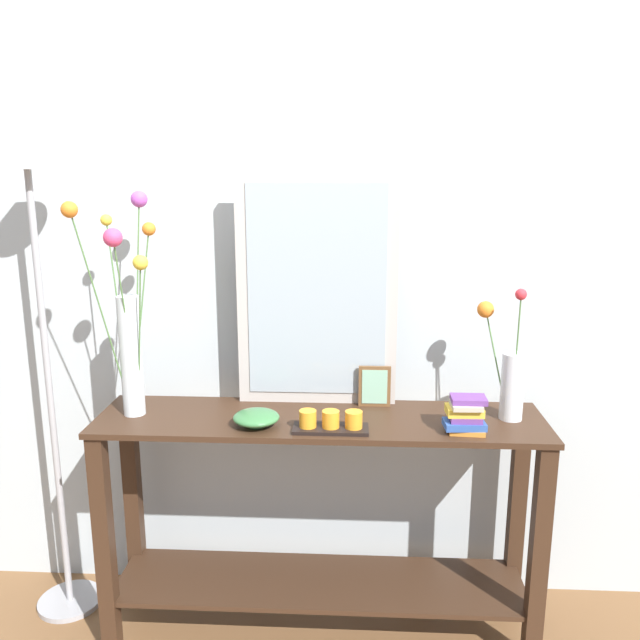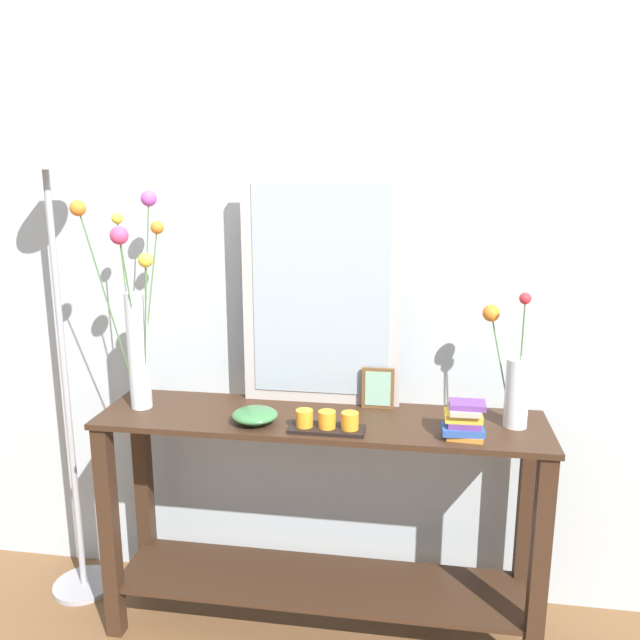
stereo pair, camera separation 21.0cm
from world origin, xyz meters
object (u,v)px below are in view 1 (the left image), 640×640
object	(u,v)px
tall_vase_left	(129,323)
picture_frame_small	(375,386)
vase_right	(509,375)
floor_lamp	(41,307)
mirror_leaning	(317,291)
console_table	(320,505)
candle_tray	(331,422)
decorative_bowl	(256,418)
book_stack	(466,415)

from	to	relation	value
tall_vase_left	picture_frame_small	world-z (taller)	tall_vase_left
vase_right	floor_lamp	world-z (taller)	floor_lamp
mirror_leaning	picture_frame_small	bearing A→B (deg)	-9.16
console_table	picture_frame_small	world-z (taller)	picture_frame_small
console_table	mirror_leaning	distance (m)	0.75
vase_right	floor_lamp	distance (m)	1.62
floor_lamp	console_table	bearing A→B (deg)	-4.50
candle_tray	decorative_bowl	xyz separation A→B (m)	(-0.25, 0.03, 0.00)
candle_tray	floor_lamp	distance (m)	1.08
console_table	book_stack	bearing A→B (deg)	-11.53
floor_lamp	candle_tray	bearing A→B (deg)	-10.55
picture_frame_small	vase_right	bearing A→B (deg)	-11.25
candle_tray	console_table	bearing A→B (deg)	109.82
mirror_leaning	floor_lamp	xyz separation A→B (m)	(-0.96, -0.08, -0.05)
decorative_bowl	book_stack	world-z (taller)	book_stack
candle_tray	vase_right	bearing A→B (deg)	13.54
mirror_leaning	candle_tray	bearing A→B (deg)	-77.34
tall_vase_left	decorative_bowl	distance (m)	0.53
candle_tray	decorative_bowl	size ratio (longest dim) A/B	1.60
floor_lamp	mirror_leaning	bearing A→B (deg)	4.53
tall_vase_left	candle_tray	world-z (taller)	tall_vase_left
tall_vase_left	candle_tray	xyz separation A→B (m)	(0.68, -0.11, -0.29)
mirror_leaning	tall_vase_left	size ratio (longest dim) A/B	1.09
console_table	mirror_leaning	bearing A→B (deg)	97.10
decorative_bowl	book_stack	xyz separation A→B (m)	(0.68, -0.01, 0.03)
mirror_leaning	picture_frame_small	world-z (taller)	mirror_leaning
decorative_bowl	floor_lamp	distance (m)	0.85
vase_right	picture_frame_small	xyz separation A→B (m)	(-0.45, 0.09, -0.08)
console_table	decorative_bowl	world-z (taller)	decorative_bowl
candle_tray	picture_frame_small	size ratio (longest dim) A/B	1.65
decorative_bowl	floor_lamp	xyz separation A→B (m)	(-0.77, 0.16, 0.33)
console_table	decorative_bowl	xyz separation A→B (m)	(-0.21, -0.08, 0.36)
console_table	picture_frame_small	bearing A→B (deg)	32.45
console_table	book_stack	distance (m)	0.62
tall_vase_left	mirror_leaning	bearing A→B (deg)	13.77
book_stack	mirror_leaning	bearing A→B (deg)	153.14
tall_vase_left	book_stack	xyz separation A→B (m)	(1.11, -0.10, -0.27)
vase_right	floor_lamp	size ratio (longest dim) A/B	0.26
mirror_leaning	vase_right	xyz separation A→B (m)	(0.65, -0.12, -0.26)
mirror_leaning	candle_tray	size ratio (longest dim) A/B	3.36
vase_right	candle_tray	size ratio (longest dim) A/B	1.85
console_table	mirror_leaning	size ratio (longest dim) A/B	1.86
mirror_leaning	decorative_bowl	world-z (taller)	mirror_leaning
console_table	candle_tray	size ratio (longest dim) A/B	6.25
tall_vase_left	vase_right	bearing A→B (deg)	1.37
vase_right	decorative_bowl	bearing A→B (deg)	-172.18
book_stack	vase_right	bearing A→B (deg)	38.13
picture_frame_small	floor_lamp	bearing A→B (deg)	-177.91
mirror_leaning	tall_vase_left	distance (m)	0.65
mirror_leaning	vase_right	world-z (taller)	mirror_leaning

